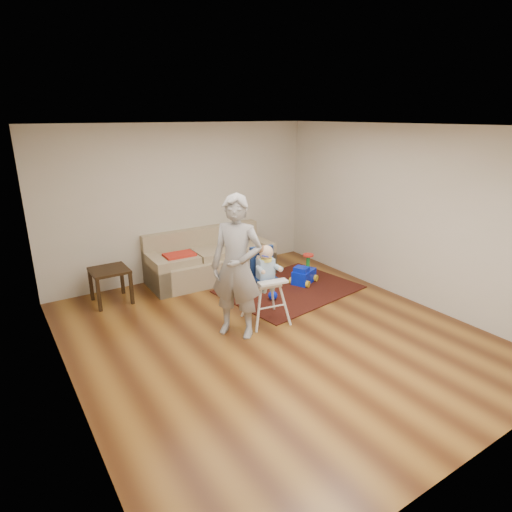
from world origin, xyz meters
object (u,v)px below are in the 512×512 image
side_table (111,286)px  ride_on_toy (304,269)px  high_chair (266,285)px  sofa (210,255)px  toy_ball (273,295)px  adult (237,267)px

side_table → ride_on_toy: (3.04, -1.04, -0.02)m
ride_on_toy → high_chair: 1.62m
sofa → side_table: bearing=-176.2°
sofa → high_chair: bearing=-91.8°
sofa → high_chair: 1.94m
high_chair → toy_ball: bearing=55.8°
side_table → ride_on_toy: 3.21m
adult → side_table: bearing=172.1°
toy_ball → side_table: bearing=147.8°
ride_on_toy → toy_ball: size_ratio=3.26×
high_chair → adult: (-0.53, -0.10, 0.40)m
adult → toy_ball: bearing=82.9°
ride_on_toy → high_chair: (-1.37, -0.82, 0.29)m
sofa → adult: bearing=-106.0°
sofa → high_chair: (-0.12, -1.93, 0.12)m
sofa → toy_ball: 1.51m
sofa → side_table: size_ratio=4.11×
sofa → adult: 2.19m
sofa → side_table: sofa is taller
side_table → toy_ball: 2.55m
toy_ball → high_chair: size_ratio=0.13×
toy_ball → adult: 1.46m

